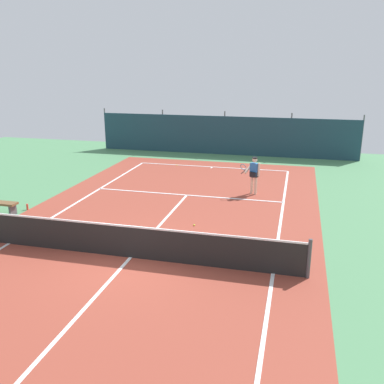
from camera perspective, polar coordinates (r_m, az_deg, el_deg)
ground_plane at (r=12.63m, az=-8.26°, el=-8.75°), size 36.00×36.00×0.00m
court_surface at (r=12.63m, az=-8.27°, el=-8.74°), size 11.02×26.60×0.01m
tennis_net at (r=12.42m, az=-8.36°, el=-6.62°), size 10.12×0.10×1.10m
back_fence at (r=27.33m, az=4.52°, el=6.67°), size 16.30×0.98×2.70m
tennis_player at (r=18.43m, az=8.37°, el=2.60°), size 0.86×0.62×1.64m
tennis_ball_near_player at (r=23.77m, az=-2.07°, el=3.64°), size 0.07×0.07×0.07m
tennis_ball_midcourt at (r=14.83m, az=0.30°, el=-4.49°), size 0.07×0.07×0.07m
parked_car at (r=29.89m, az=3.81°, el=7.88°), size 2.03×4.20×1.68m
water_bottle at (r=17.65m, az=-21.35°, el=-1.88°), size 0.08×0.08×0.24m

